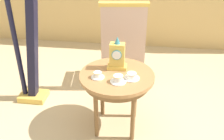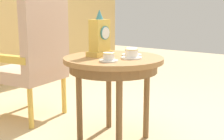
% 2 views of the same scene
% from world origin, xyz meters
% --- Properties ---
extents(side_table, '(0.72, 0.72, 0.63)m').
position_xyz_m(side_table, '(0.03, 0.05, 0.56)').
color(side_table, '#9E7042').
rests_on(side_table, ground).
extents(teacup_left, '(0.12, 0.12, 0.06)m').
position_xyz_m(teacup_left, '(-0.14, -0.03, 0.66)').
color(teacup_left, white).
rests_on(teacup_left, side_table).
extents(teacup_right, '(0.15, 0.15, 0.07)m').
position_xyz_m(teacup_right, '(0.06, -0.08, 0.66)').
color(teacup_right, white).
rests_on(teacup_right, side_table).
extents(teacup_center, '(0.15, 0.15, 0.06)m').
position_xyz_m(teacup_center, '(0.18, -0.01, 0.66)').
color(teacup_center, white).
rests_on(teacup_center, side_table).
extents(mantel_clock, '(0.19, 0.11, 0.34)m').
position_xyz_m(mantel_clock, '(0.02, 0.17, 0.77)').
color(mantel_clock, gold).
rests_on(mantel_clock, side_table).
extents(armchair, '(0.61, 0.60, 1.14)m').
position_xyz_m(armchair, '(0.01, 0.88, 0.59)').
color(armchair, '#CCA893').
rests_on(armchair, ground).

